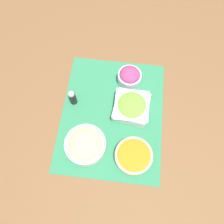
% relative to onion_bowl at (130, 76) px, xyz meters
% --- Properties ---
extents(ground_plane, '(3.00, 3.00, 0.00)m').
position_rel_onion_bowl_xyz_m(ground_plane, '(0.19, -0.06, -0.04)').
color(ground_plane, brown).
extents(placemat, '(0.60, 0.47, 0.00)m').
position_rel_onion_bowl_xyz_m(placemat, '(0.19, -0.06, -0.04)').
color(placemat, '#2D7A51').
rests_on(placemat, ground_plane).
extents(onion_bowl, '(0.12, 0.12, 0.08)m').
position_rel_onion_bowl_xyz_m(onion_bowl, '(0.00, 0.00, 0.00)').
color(onion_bowl, silver).
rests_on(onion_bowl, placemat).
extents(carrot_bowl, '(0.16, 0.16, 0.05)m').
position_rel_onion_bowl_xyz_m(carrot_bowl, '(0.38, 0.05, -0.01)').
color(carrot_bowl, '#C6B28E').
rests_on(carrot_bowl, placemat).
extents(lettuce_bowl, '(0.17, 0.17, 0.07)m').
position_rel_onion_bowl_xyz_m(lettuce_bowl, '(0.16, 0.02, -0.00)').
color(lettuce_bowl, white).
rests_on(lettuce_bowl, placemat).
extents(cucumber_bowl, '(0.18, 0.18, 0.08)m').
position_rel_onion_bowl_xyz_m(cucumber_bowl, '(0.36, -0.16, 0.00)').
color(cucumber_bowl, silver).
rests_on(cucumber_bowl, placemat).
extents(pepper_shaker, '(0.03, 0.03, 0.09)m').
position_rel_onion_bowl_xyz_m(pepper_shaker, '(0.15, -0.25, 0.01)').
color(pepper_shaker, black).
rests_on(pepper_shaker, placemat).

